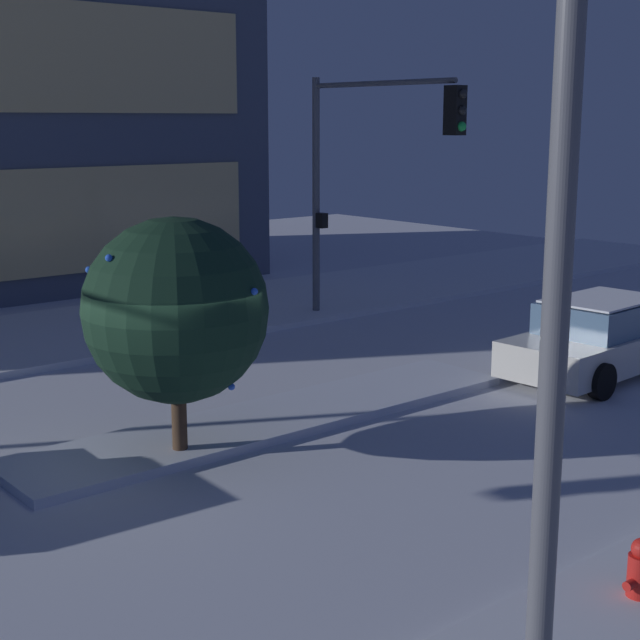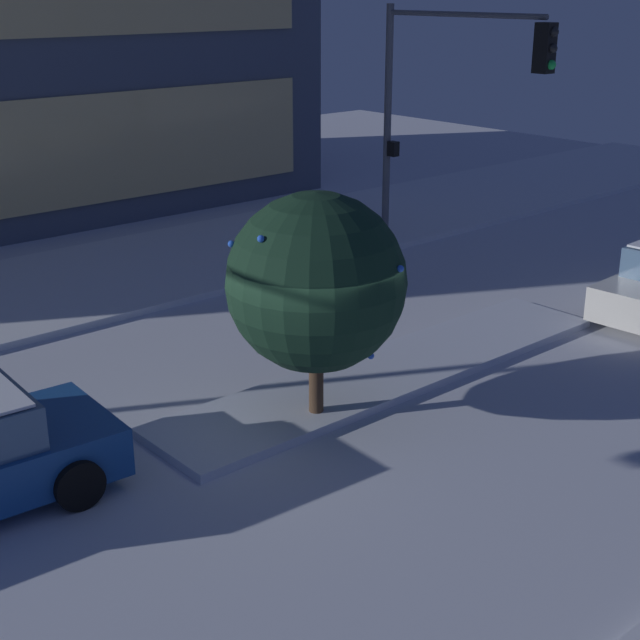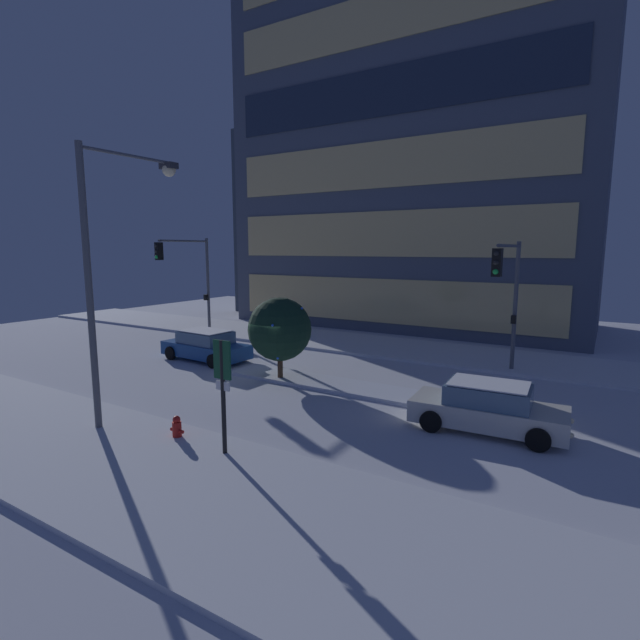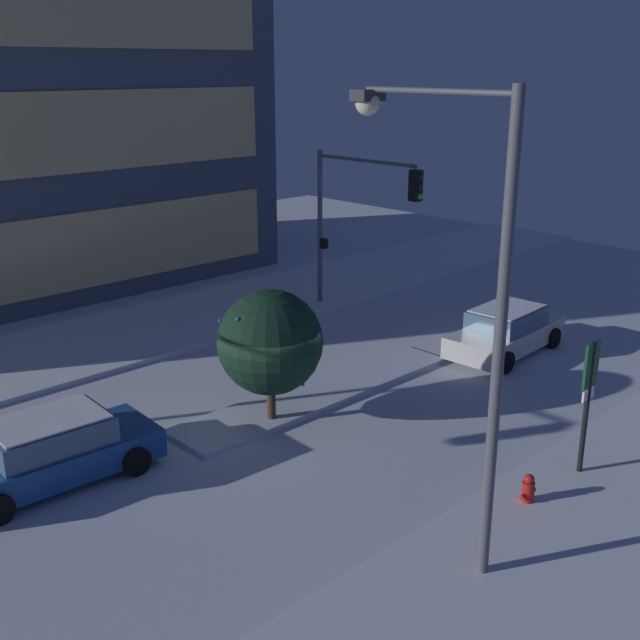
{
  "view_description": "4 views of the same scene",
  "coord_description": "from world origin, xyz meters",
  "px_view_note": "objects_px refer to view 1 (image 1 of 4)",
  "views": [
    {
      "loc": [
        -6.34,
        -11.28,
        4.81
      ],
      "look_at": [
        2.8,
        -0.35,
        1.79
      ],
      "focal_mm": 53.34,
      "sensor_mm": 36.0,
      "label": 1
    },
    {
      "loc": [
        -7.73,
        -9.46,
        6.22
      ],
      "look_at": [
        0.27,
        -0.3,
        1.75
      ],
      "focal_mm": 51.48,
      "sensor_mm": 36.0,
      "label": 2
    },
    {
      "loc": [
        11.95,
        -15.56,
        5.47
      ],
      "look_at": [
        1.77,
        1.13,
        2.53
      ],
      "focal_mm": 26.61,
      "sensor_mm": 36.0,
      "label": 3
    },
    {
      "loc": [
        -11.11,
        -13.83,
        8.69
      ],
      "look_at": [
        1.95,
        -0.22,
        2.49
      ],
      "focal_mm": 43.71,
      "sensor_mm": 36.0,
      "label": 4
    }
  ],
  "objects_px": {
    "car_near": "(602,338)",
    "decorated_tree_median": "(176,311)",
    "fire_hydrant": "(640,575)",
    "street_lamp_arched": "(472,28)",
    "traffic_light_corner_far_right": "(369,155)"
  },
  "relations": [
    {
      "from": "fire_hydrant",
      "to": "decorated_tree_median",
      "type": "xyz_separation_m",
      "value": [
        -1.22,
        6.68,
        1.82
      ]
    },
    {
      "from": "car_near",
      "to": "fire_hydrant",
      "type": "distance_m",
      "value": 9.22
    },
    {
      "from": "car_near",
      "to": "fire_hydrant",
      "type": "xyz_separation_m",
      "value": [
        -7.42,
        -5.46,
        -0.35
      ]
    },
    {
      "from": "traffic_light_corner_far_right",
      "to": "fire_hydrant",
      "type": "xyz_separation_m",
      "value": [
        -6.81,
        -11.38,
        -3.65
      ]
    },
    {
      "from": "traffic_light_corner_far_right",
      "to": "fire_hydrant",
      "type": "distance_m",
      "value": 13.75
    },
    {
      "from": "decorated_tree_median",
      "to": "street_lamp_arched",
      "type": "bearing_deg",
      "value": -101.79
    },
    {
      "from": "car_near",
      "to": "street_lamp_arched",
      "type": "xyz_separation_m",
      "value": [
        -10.0,
        -5.29,
        4.75
      ]
    },
    {
      "from": "traffic_light_corner_far_right",
      "to": "fire_hydrant",
      "type": "bearing_deg",
      "value": -30.88
    },
    {
      "from": "street_lamp_arched",
      "to": "fire_hydrant",
      "type": "bearing_deg",
      "value": -91.83
    },
    {
      "from": "car_near",
      "to": "decorated_tree_median",
      "type": "xyz_separation_m",
      "value": [
        -8.64,
        1.22,
        1.47
      ]
    },
    {
      "from": "car_near",
      "to": "decorated_tree_median",
      "type": "relative_size",
      "value": 1.32
    },
    {
      "from": "car_near",
      "to": "traffic_light_corner_far_right",
      "type": "relative_size",
      "value": 0.8
    },
    {
      "from": "decorated_tree_median",
      "to": "traffic_light_corner_far_right",
      "type": "bearing_deg",
      "value": 30.35
    },
    {
      "from": "car_near",
      "to": "street_lamp_arched",
      "type": "height_order",
      "value": "street_lamp_arched"
    },
    {
      "from": "street_lamp_arched",
      "to": "decorated_tree_median",
      "type": "xyz_separation_m",
      "value": [
        1.36,
        6.52,
        -3.28
      ]
    }
  ]
}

